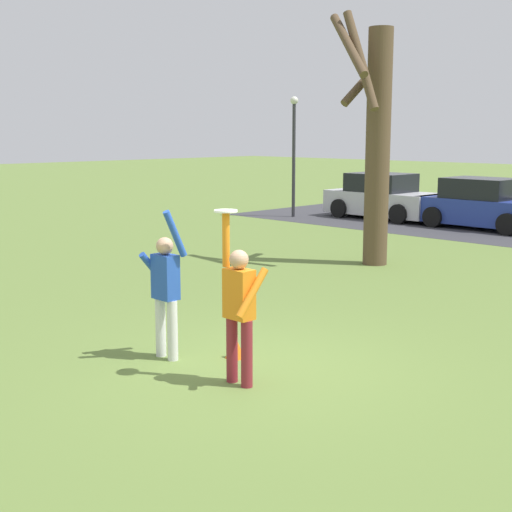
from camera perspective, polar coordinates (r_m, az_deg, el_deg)
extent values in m
plane|color=olive|center=(9.35, -0.09, -8.97)|extent=(120.00, 120.00, 0.00)
cylinder|color=maroon|center=(8.60, -0.74, -7.79)|extent=(0.14, 0.14, 0.82)
cylinder|color=maroon|center=(8.78, -1.92, -7.42)|extent=(0.14, 0.14, 0.82)
cube|color=orange|center=(8.50, -1.36, -3.04)|extent=(0.36, 0.22, 0.60)
sphere|color=tan|center=(8.42, -1.37, -0.28)|extent=(0.23, 0.23, 0.23)
cylinder|color=orange|center=(8.33, -0.30, -2.97)|extent=(0.10, 0.49, 0.56)
cylinder|color=orange|center=(8.55, -2.41, 1.33)|extent=(0.09, 0.09, 0.66)
cylinder|color=silver|center=(9.84, -7.60, -5.60)|extent=(0.14, 0.14, 0.82)
cylinder|color=silver|center=(9.64, -6.66, -5.91)|extent=(0.14, 0.14, 0.82)
cube|color=#234CB2|center=(9.57, -7.23, -1.65)|extent=(0.36, 0.22, 0.60)
sphere|color=tan|center=(9.50, -7.28, 0.80)|extent=(0.23, 0.23, 0.23)
cylinder|color=#234CB2|center=(9.74, -8.04, -1.19)|extent=(0.10, 0.49, 0.56)
cylinder|color=#234CB2|center=(9.30, -6.46, 1.77)|extent=(0.09, 0.36, 0.64)
cylinder|color=white|center=(8.50, -2.42, 3.61)|extent=(0.28, 0.28, 0.02)
cube|color=#BCBCC1|center=(25.74, 10.14, 4.18)|extent=(4.15, 1.91, 0.80)
cube|color=black|center=(25.77, 9.92, 5.80)|extent=(2.14, 1.69, 0.64)
cylinder|color=black|center=(25.80, 13.60, 3.58)|extent=(0.67, 0.24, 0.66)
cylinder|color=black|center=(24.29, 11.27, 3.29)|extent=(0.67, 0.24, 0.66)
cylinder|color=black|center=(27.24, 9.10, 4.05)|extent=(0.67, 0.24, 0.66)
cylinder|color=black|center=(25.82, 6.65, 3.79)|extent=(0.67, 0.24, 0.66)
cube|color=#233893|center=(23.79, 17.68, 3.42)|extent=(4.15, 1.91, 0.80)
cube|color=black|center=(23.80, 17.46, 5.17)|extent=(2.14, 1.69, 0.64)
cylinder|color=black|center=(22.43, 19.38, 2.40)|extent=(0.67, 0.24, 0.66)
cylinder|color=black|center=(25.23, 16.12, 3.33)|extent=(0.67, 0.24, 0.66)
cylinder|color=black|center=(23.67, 13.89, 3.03)|extent=(0.67, 0.24, 0.66)
cylinder|color=brown|center=(16.55, 9.67, 8.42)|extent=(0.55, 0.55, 5.29)
cylinder|color=brown|center=(17.01, 8.57, 13.57)|extent=(0.49, 1.25, 1.16)
cylinder|color=brown|center=(16.29, 8.33, 15.18)|extent=(1.25, 0.55, 2.22)
cylinder|color=brown|center=(16.30, 7.38, 16.33)|extent=(1.59, 0.94, 1.52)
cylinder|color=#2D2D33|center=(25.80, 3.02, 7.56)|extent=(0.12, 0.12, 4.00)
sphere|color=silver|center=(25.80, 3.06, 12.27)|extent=(0.28, 0.28, 0.28)
cone|color=orange|center=(9.75, -1.70, -7.20)|extent=(0.26, 0.26, 0.32)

